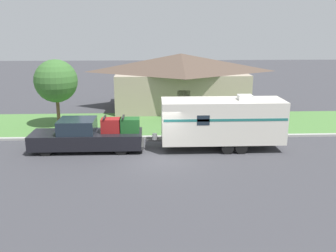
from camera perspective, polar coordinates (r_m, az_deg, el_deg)
ground_plane at (r=20.60m, az=-1.52°, el=-4.88°), size 120.00×120.00×0.00m
curb_strip at (r=24.14m, az=-1.68°, el=-1.69°), size 80.00×0.30×0.14m
lawn_strip at (r=27.66m, az=-1.80°, el=0.37°), size 80.00×7.00×0.03m
house_across_street at (r=32.75m, az=1.95°, el=7.00°), size 11.80×7.08×4.73m
pickup_truck at (r=22.08m, az=-12.05°, el=-1.46°), size 6.47×2.03×2.00m
travel_trailer at (r=21.93m, az=8.27°, el=0.82°), size 7.95×2.30×3.19m
mailbox at (r=24.84m, az=0.90°, el=1.22°), size 0.48×0.20×1.42m
tree_in_yard at (r=27.44m, az=-16.71°, el=6.58°), size 3.00×3.00×4.79m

